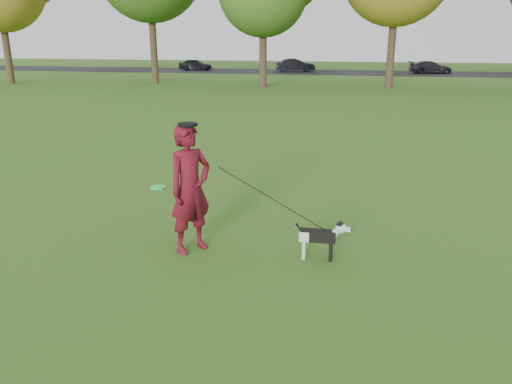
% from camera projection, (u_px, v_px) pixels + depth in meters
% --- Properties ---
extents(ground, '(120.00, 120.00, 0.00)m').
position_uv_depth(ground, '(226.00, 250.00, 7.90)').
color(ground, '#285116').
rests_on(ground, ground).
extents(road, '(120.00, 7.00, 0.02)m').
position_uv_depth(road, '(334.00, 72.00, 45.35)').
color(road, black).
rests_on(road, ground).
extents(man, '(0.82, 0.88, 2.01)m').
position_uv_depth(man, '(190.00, 189.00, 7.63)').
color(man, '#550C19').
rests_on(man, ground).
extents(dog, '(0.84, 0.17, 0.64)m').
position_uv_depth(dog, '(322.00, 235.00, 7.47)').
color(dog, black).
rests_on(dog, ground).
extents(car_left, '(3.18, 1.37, 1.07)m').
position_uv_depth(car_left, '(195.00, 65.00, 47.58)').
color(car_left, black).
rests_on(car_left, road).
extents(car_mid, '(3.78, 2.08, 1.18)m').
position_uv_depth(car_mid, '(295.00, 65.00, 45.82)').
color(car_mid, black).
rests_on(car_mid, road).
extents(car_right, '(3.87, 2.05, 1.07)m').
position_uv_depth(car_right, '(431.00, 67.00, 43.68)').
color(car_right, black).
rests_on(car_right, road).
extents(man_held_items, '(2.72, 0.43, 1.59)m').
position_uv_depth(man_held_items, '(272.00, 199.00, 7.40)').
color(man_held_items, '#1FF740').
rests_on(man_held_items, ground).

